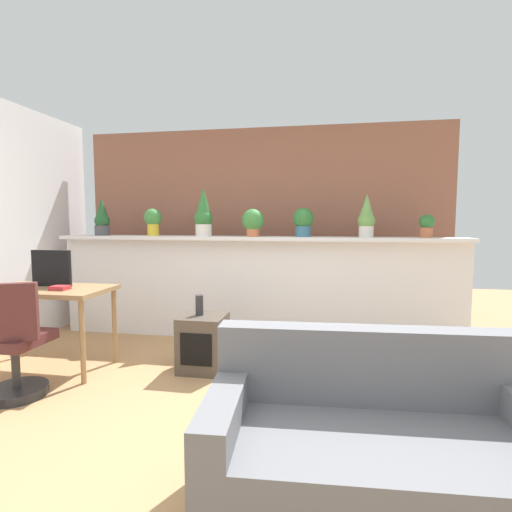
{
  "coord_description": "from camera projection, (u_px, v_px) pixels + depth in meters",
  "views": [
    {
      "loc": [
        0.81,
        -2.32,
        1.35
      ],
      "look_at": [
        0.15,
        1.35,
        1.02
      ],
      "focal_mm": 27.41,
      "sensor_mm": 36.0,
      "label": 1
    }
  ],
  "objects": [
    {
      "name": "tv_monitor",
      "position": [
        51.0,
        268.0,
        3.59
      ],
      "size": [
        0.38,
        0.04,
        0.33
      ],
      "primitive_type": "cube",
      "color": "black",
      "rests_on": "desk"
    },
    {
      "name": "couch",
      "position": [
        374.0,
        451.0,
        1.82
      ],
      "size": [
        1.6,
        0.86,
        0.8
      ],
      "color": "slate",
      "rests_on": "ground"
    },
    {
      "name": "potted_plant_4",
      "position": [
        303.0,
        221.0,
        4.27
      ],
      "size": [
        0.23,
        0.23,
        0.32
      ],
      "color": "#386B84",
      "rests_on": "plant_shelf"
    },
    {
      "name": "plant_shelf",
      "position": [
        252.0,
        238.0,
        4.35
      ],
      "size": [
        4.56,
        0.34,
        0.04
      ],
      "primitive_type": "cube",
      "color": "white",
      "rests_on": "divider_wall"
    },
    {
      "name": "book_on_desk",
      "position": [
        60.0,
        288.0,
        3.41
      ],
      "size": [
        0.15,
        0.11,
        0.04
      ],
      "primitive_type": "cube",
      "color": "#B22D33",
      "rests_on": "desk"
    },
    {
      "name": "potted_plant_3",
      "position": [
        253.0,
        221.0,
        4.31
      ],
      "size": [
        0.25,
        0.25,
        0.31
      ],
      "color": "#C66B42",
      "rests_on": "plant_shelf"
    },
    {
      "name": "ground_plane",
      "position": [
        197.0,
        430.0,
        2.54
      ],
      "size": [
        12.0,
        12.0,
        0.0
      ],
      "primitive_type": "plane",
      "color": "tan"
    },
    {
      "name": "side_cube_shelf",
      "position": [
        203.0,
        343.0,
        3.54
      ],
      "size": [
        0.4,
        0.41,
        0.5
      ],
      "color": "#4C4238",
      "rests_on": "ground"
    },
    {
      "name": "brick_wall_behind",
      "position": [
        262.0,
        229.0,
        4.97
      ],
      "size": [
        4.56,
        0.1,
        2.5
      ],
      "primitive_type": "cube",
      "color": "#935B47",
      "rests_on": "ground"
    },
    {
      "name": "potted_plant_6",
      "position": [
        427.0,
        225.0,
        4.05
      ],
      "size": [
        0.15,
        0.15,
        0.24
      ],
      "color": "#C66B42",
      "rests_on": "plant_shelf"
    },
    {
      "name": "divider_wall",
      "position": [
        253.0,
        290.0,
        4.44
      ],
      "size": [
        4.56,
        0.16,
        1.14
      ],
      "primitive_type": "cube",
      "color": "white",
      "rests_on": "ground"
    },
    {
      "name": "office_chair",
      "position": [
        12.0,
        349.0,
        2.93
      ],
      "size": [
        0.52,
        0.52,
        0.91
      ],
      "color": "#262628",
      "rests_on": "ground"
    },
    {
      "name": "potted_plant_2",
      "position": [
        203.0,
        214.0,
        4.4
      ],
      "size": [
        0.21,
        0.21,
        0.55
      ],
      "color": "silver",
      "rests_on": "plant_shelf"
    },
    {
      "name": "potted_plant_0",
      "position": [
        102.0,
        219.0,
        4.65
      ],
      "size": [
        0.18,
        0.18,
        0.44
      ],
      "color": "#4C4C51",
      "rests_on": "plant_shelf"
    },
    {
      "name": "vase_on_shelf",
      "position": [
        199.0,
        305.0,
        3.53
      ],
      "size": [
        0.07,
        0.07,
        0.18
      ],
      "primitive_type": "cylinder",
      "color": "#2D2D33",
      "rests_on": "side_cube_shelf"
    },
    {
      "name": "potted_plant_5",
      "position": [
        366.0,
        217.0,
        4.13
      ],
      "size": [
        0.18,
        0.18,
        0.45
      ],
      "color": "silver",
      "rests_on": "plant_shelf"
    },
    {
      "name": "desk",
      "position": [
        48.0,
        297.0,
        3.53
      ],
      "size": [
        1.1,
        0.6,
        0.75
      ],
      "color": "#99754C",
      "rests_on": "ground"
    },
    {
      "name": "potted_plant_1",
      "position": [
        153.0,
        220.0,
        4.53
      ],
      "size": [
        0.21,
        0.21,
        0.32
      ],
      "color": "gold",
      "rests_on": "plant_shelf"
    }
  ]
}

